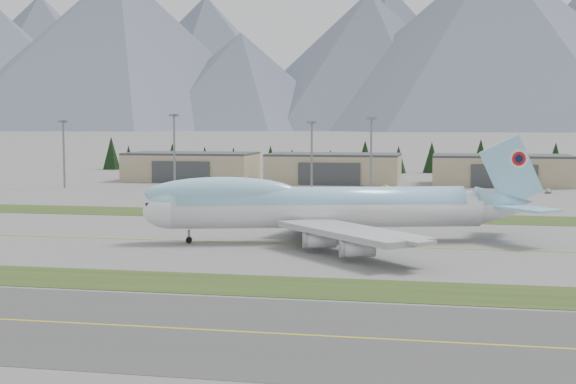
% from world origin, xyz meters
% --- Properties ---
extents(ground, '(7000.00, 7000.00, 0.00)m').
position_xyz_m(ground, '(0.00, 0.00, 0.00)').
color(ground, '#61615F').
rests_on(ground, ground).
extents(grass_strip_near, '(400.00, 14.00, 0.08)m').
position_xyz_m(grass_strip_near, '(0.00, -38.00, 0.00)').
color(grass_strip_near, '#284117').
rests_on(grass_strip_near, ground).
extents(grass_strip_far, '(400.00, 18.00, 0.08)m').
position_xyz_m(grass_strip_far, '(0.00, 45.00, 0.00)').
color(grass_strip_far, '#284117').
rests_on(grass_strip_far, ground).
extents(asphalt_taxiway, '(400.00, 32.00, 0.04)m').
position_xyz_m(asphalt_taxiway, '(0.00, -62.00, 0.00)').
color(asphalt_taxiway, '#393939').
rests_on(asphalt_taxiway, ground).
extents(taxiway_line_main, '(400.00, 0.40, 0.02)m').
position_xyz_m(taxiway_line_main, '(0.00, 0.00, 0.00)').
color(taxiway_line_main, gold).
rests_on(taxiway_line_main, ground).
extents(taxiway_line_near, '(400.00, 0.40, 0.02)m').
position_xyz_m(taxiway_line_near, '(0.00, -62.00, 0.00)').
color(taxiway_line_near, gold).
rests_on(taxiway_line_near, ground).
extents(boeing_747_freighter, '(76.38, 63.67, 20.10)m').
position_xyz_m(boeing_747_freighter, '(3.05, 4.01, 6.63)').
color(boeing_747_freighter, white).
rests_on(boeing_747_freighter, ground).
extents(hangar_left, '(48.00, 26.60, 10.80)m').
position_xyz_m(hangar_left, '(-70.00, 149.90, 5.39)').
color(hangar_left, gray).
rests_on(hangar_left, ground).
extents(hangar_center, '(48.00, 26.60, 10.80)m').
position_xyz_m(hangar_center, '(-15.00, 149.90, 5.39)').
color(hangar_center, gray).
rests_on(hangar_center, ground).
extents(hangar_right, '(48.00, 26.60, 10.80)m').
position_xyz_m(hangar_right, '(45.00, 149.90, 5.39)').
color(hangar_right, gray).
rests_on(hangar_right, ground).
extents(floodlight_masts, '(207.53, 9.44, 24.98)m').
position_xyz_m(floodlight_masts, '(0.19, 109.93, 16.38)').
color(floodlight_masts, slate).
rests_on(floodlight_masts, ground).
extents(service_vehicle_a, '(1.44, 3.24, 1.09)m').
position_xyz_m(service_vehicle_a, '(-36.23, 136.89, 0.00)').
color(service_vehicle_a, silver).
rests_on(service_vehicle_a, ground).
extents(service_vehicle_b, '(3.75, 2.43, 1.17)m').
position_xyz_m(service_vehicle_b, '(5.85, 127.20, 0.00)').
color(service_vehicle_b, gold).
rests_on(service_vehicle_b, ground).
extents(service_vehicle_c, '(2.75, 5.01, 1.37)m').
position_xyz_m(service_vehicle_c, '(57.32, 119.04, 0.00)').
color(service_vehicle_c, '#B3B3B8').
rests_on(service_vehicle_c, ground).
extents(conifer_belt, '(274.21, 14.11, 15.79)m').
position_xyz_m(conifer_belt, '(7.95, 212.69, 6.74)').
color(conifer_belt, black).
rests_on(conifer_belt, ground).
extents(mountain_ridge_front, '(4267.77, 1214.78, 499.55)m').
position_xyz_m(mountain_ridge_front, '(42.33, 2208.41, 229.32)').
color(mountain_ridge_front, '#454C5D').
rests_on(mountain_ridge_front, ground).
extents(mountain_ridge_rear, '(4547.81, 1074.54, 537.27)m').
position_xyz_m(mountain_ridge_rear, '(63.66, 2900.00, 267.31)').
color(mountain_ridge_rear, '#454C5D').
rests_on(mountain_ridge_rear, ground).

